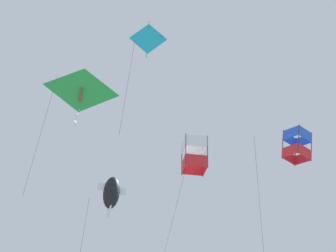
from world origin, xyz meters
TOP-DOWN VIEW (x-y plane):
  - kite_fish_near_right at (1.98, -2.27)m, footprint 2.61×2.26m
  - kite_diamond_highest at (-1.97, 1.34)m, footprint 2.27×1.57m
  - kite_delta_low_drifter at (1.63, 1.59)m, footprint 3.57×3.15m
  - kite_box_mid_left at (-7.04, -5.25)m, footprint 3.76×3.99m
  - kite_box_far_centre at (-0.36, -7.55)m, footprint 2.92×2.74m

SIDE VIEW (x-z plane):
  - kite_fish_near_right at x=1.98m, z-range 19.28..28.14m
  - kite_box_mid_left at x=-7.04m, z-range 21.20..29.92m
  - kite_delta_low_drifter at x=1.63m, z-range 24.19..30.58m
  - kite_box_far_centre at x=-0.36m, z-range 25.05..32.41m
  - kite_diamond_highest at x=-1.97m, z-range 26.28..33.00m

